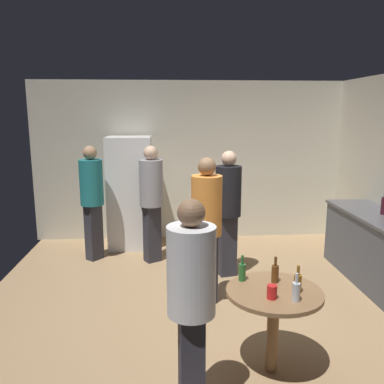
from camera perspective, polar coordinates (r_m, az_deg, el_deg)
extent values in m
cube|color=#9E7C56|center=(4.77, 1.74, -16.53)|extent=(5.20, 5.20, 0.10)
cube|color=beige|center=(6.89, -0.29, 4.42)|extent=(5.32, 0.06, 2.70)
cube|color=white|center=(6.55, -8.81, -0.07)|extent=(0.70, 0.65, 1.80)
cube|color=#262628|center=(6.19, -7.17, 0.15)|extent=(0.03, 0.03, 0.60)
cube|color=#4C515B|center=(5.58, 25.63, -8.10)|extent=(0.60, 2.17, 0.86)
cylinder|color=#3F141E|center=(5.63, 25.74, -1.80)|extent=(0.08, 0.08, 0.22)
cylinder|color=olive|center=(3.64, 11.43, -19.09)|extent=(0.10, 0.10, 0.70)
cylinder|color=olive|center=(3.47, 11.67, -13.84)|extent=(0.80, 0.80, 0.03)
cylinder|color=#8C5919|center=(3.44, 14.84, -12.56)|extent=(0.06, 0.06, 0.15)
cylinder|color=#8C5919|center=(3.39, 14.94, -10.78)|extent=(0.02, 0.02, 0.08)
cylinder|color=#593314|center=(3.58, 11.78, -11.39)|extent=(0.06, 0.06, 0.15)
cylinder|color=#593314|center=(3.54, 11.85, -9.67)|extent=(0.02, 0.02, 0.08)
cylinder|color=#26662D|center=(3.57, 7.17, -11.30)|extent=(0.06, 0.06, 0.15)
cylinder|color=#26662D|center=(3.53, 7.22, -9.58)|extent=(0.02, 0.02, 0.08)
cylinder|color=silver|center=(3.29, 14.63, -13.67)|extent=(0.06, 0.06, 0.15)
cylinder|color=silver|center=(3.24, 14.73, -11.83)|extent=(0.02, 0.02, 0.08)
cylinder|color=red|center=(3.30, 11.35, -13.82)|extent=(0.08, 0.08, 0.11)
cube|color=#2D2D38|center=(3.13, -0.10, -23.36)|extent=(0.19, 0.23, 0.80)
cylinder|color=white|center=(2.78, -0.10, -11.19)|extent=(0.36, 0.36, 0.63)
sphere|color=#8C6647|center=(2.65, -0.10, -2.99)|extent=(0.19, 0.19, 0.19)
cube|color=#2D2D38|center=(5.44, 5.07, -7.61)|extent=(0.25, 0.21, 0.83)
cylinder|color=black|center=(5.25, 5.21, 0.14)|extent=(0.41, 0.41, 0.66)
sphere|color=#D8AD8C|center=(5.18, 5.29, 4.80)|extent=(0.20, 0.20, 0.20)
cube|color=#2D2D38|center=(5.94, -5.71, -5.92)|extent=(0.28, 0.26, 0.85)
cylinder|color=gray|center=(5.76, -5.86, 1.29)|extent=(0.46, 0.46, 0.67)
sphere|color=#D8AD8C|center=(5.70, -5.95, 5.60)|extent=(0.20, 0.20, 0.20)
cube|color=#2D2D38|center=(4.63, 2.03, -11.03)|extent=(0.28, 0.27, 0.84)
cylinder|color=orange|center=(4.40, 2.10, -1.93)|extent=(0.48, 0.48, 0.66)
sphere|color=#8C6647|center=(4.32, 2.14, 3.65)|extent=(0.20, 0.20, 0.20)
cube|color=#2D2D38|center=(6.17, -13.84, -5.57)|extent=(0.27, 0.28, 0.84)
cylinder|color=#1E727A|center=(6.00, -14.18, 1.34)|extent=(0.48, 0.48, 0.67)
sphere|color=tan|center=(5.94, -14.38, 5.45)|extent=(0.20, 0.20, 0.20)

